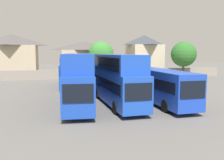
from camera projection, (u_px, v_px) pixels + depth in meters
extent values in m
plane|color=#605E5B|center=(93.00, 82.00, 41.00)|extent=(140.00, 140.00, 0.00)
cube|color=gray|center=(88.00, 74.00, 47.02)|extent=(56.00, 0.50, 1.80)
cube|color=blue|center=(77.00, 87.00, 22.79)|extent=(3.26, 11.92, 2.97)
cube|color=black|center=(78.00, 94.00, 16.94)|extent=(2.17, 0.23, 1.34)
cube|color=black|center=(77.00, 83.00, 22.75)|extent=(3.24, 10.98, 0.93)
cube|color=blue|center=(77.00, 62.00, 22.82)|extent=(3.18, 11.33, 1.58)
cube|color=black|center=(77.00, 62.00, 22.82)|extent=(3.22, 10.74, 1.11)
cylinder|color=black|center=(92.00, 109.00, 19.52)|extent=(0.37, 1.12, 1.10)
cylinder|color=black|center=(63.00, 110.00, 19.18)|extent=(0.37, 1.12, 1.10)
cylinder|color=black|center=(88.00, 94.00, 26.69)|extent=(0.37, 1.12, 1.10)
cylinder|color=black|center=(67.00, 94.00, 26.35)|extent=(0.37, 1.12, 1.10)
cube|color=blue|center=(117.00, 86.00, 23.49)|extent=(2.95, 11.62, 2.90)
cube|color=black|center=(139.00, 92.00, 17.91)|extent=(2.14, 0.18, 1.31)
cube|color=black|center=(117.00, 83.00, 23.45)|extent=(2.95, 10.70, 0.91)
cube|color=blue|center=(116.00, 63.00, 23.51)|extent=(2.87, 11.04, 1.58)
cube|color=black|center=(116.00, 63.00, 23.51)|extent=(2.94, 10.47, 1.10)
cylinder|color=black|center=(141.00, 106.00, 20.50)|extent=(0.35, 1.11, 1.10)
cylinder|color=black|center=(116.00, 108.00, 19.92)|extent=(0.35, 1.11, 1.10)
cylinder|color=black|center=(117.00, 93.00, 27.35)|extent=(0.35, 1.11, 1.10)
cylinder|color=black|center=(98.00, 94.00, 26.77)|extent=(0.35, 1.11, 1.10)
cube|color=blue|center=(160.00, 85.00, 23.97)|extent=(3.00, 11.28, 2.99)
cube|color=black|center=(193.00, 90.00, 18.56)|extent=(2.15, 0.19, 1.35)
cube|color=black|center=(160.00, 81.00, 23.93)|extent=(3.00, 10.39, 0.94)
cylinder|color=black|center=(189.00, 105.00, 21.09)|extent=(0.35, 1.11, 1.10)
cylinder|color=black|center=(166.00, 106.00, 20.50)|extent=(0.35, 1.11, 1.10)
cylinder|color=black|center=(154.00, 92.00, 27.73)|extent=(0.35, 1.11, 1.10)
cylinder|color=black|center=(136.00, 93.00, 27.14)|extent=(0.35, 1.11, 1.10)
cube|color=blue|center=(70.00, 74.00, 36.07)|extent=(3.19, 10.36, 2.97)
cube|color=black|center=(69.00, 75.00, 30.99)|extent=(2.18, 0.23, 1.34)
cube|color=black|center=(69.00, 72.00, 36.03)|extent=(3.17, 9.55, 0.94)
cylinder|color=black|center=(78.00, 85.00, 33.27)|extent=(0.38, 1.12, 1.10)
cylinder|color=black|center=(61.00, 86.00, 32.94)|extent=(0.38, 1.12, 1.10)
cylinder|color=black|center=(77.00, 80.00, 39.49)|extent=(0.38, 1.12, 1.10)
cylinder|color=black|center=(63.00, 80.00, 39.16)|extent=(0.38, 1.12, 1.10)
cube|color=blue|center=(99.00, 72.00, 37.57)|extent=(2.85, 12.02, 3.20)
cube|color=black|center=(108.00, 73.00, 31.76)|extent=(2.15, 0.15, 1.44)
cube|color=black|center=(99.00, 70.00, 37.52)|extent=(2.85, 11.06, 1.01)
cylinder|color=black|center=(112.00, 84.00, 34.45)|extent=(0.34, 1.11, 1.10)
cylinder|color=black|center=(97.00, 85.00, 33.89)|extent=(0.34, 1.11, 1.10)
cylinder|color=black|center=(101.00, 79.00, 41.57)|extent=(0.34, 1.11, 1.10)
cylinder|color=black|center=(88.00, 79.00, 41.01)|extent=(0.34, 1.11, 1.10)
cube|color=blue|center=(116.00, 73.00, 37.83)|extent=(3.08, 10.92, 3.09)
cube|color=black|center=(128.00, 73.00, 32.61)|extent=(2.17, 0.21, 1.39)
cube|color=black|center=(116.00, 70.00, 37.79)|extent=(3.07, 10.06, 0.97)
cylinder|color=black|center=(130.00, 84.00, 35.09)|extent=(0.36, 1.12, 1.10)
cylinder|color=black|center=(115.00, 84.00, 34.47)|extent=(0.36, 1.12, 1.10)
cylinder|color=black|center=(117.00, 79.00, 41.49)|extent=(0.36, 1.12, 1.10)
cylinder|color=black|center=(104.00, 79.00, 40.87)|extent=(0.36, 1.12, 1.10)
cube|color=#C6B293|center=(12.00, 61.00, 52.87)|extent=(10.34, 7.54, 6.55)
pyramid|color=#514C4C|center=(11.00, 40.00, 52.36)|extent=(10.85, 7.92, 2.41)
cube|color=#C6B293|center=(84.00, 62.00, 55.49)|extent=(10.24, 6.81, 5.56)
pyramid|color=#514C4C|center=(84.00, 46.00, 55.06)|extent=(10.75, 7.15, 1.99)
cube|color=beige|center=(144.00, 59.00, 57.62)|extent=(7.02, 7.87, 6.79)
pyramid|color=#3D424C|center=(144.00, 40.00, 57.11)|extent=(7.37, 8.26, 2.24)
cylinder|color=brown|center=(183.00, 70.00, 49.10)|extent=(0.45, 0.45, 2.92)
sphere|color=#2D6B28|center=(184.00, 54.00, 48.74)|extent=(5.04, 5.04, 5.04)
cylinder|color=brown|center=(101.00, 70.00, 50.03)|extent=(0.57, 0.57, 2.90)
sphere|color=#387F33|center=(101.00, 54.00, 49.66)|extent=(5.12, 5.12, 5.12)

